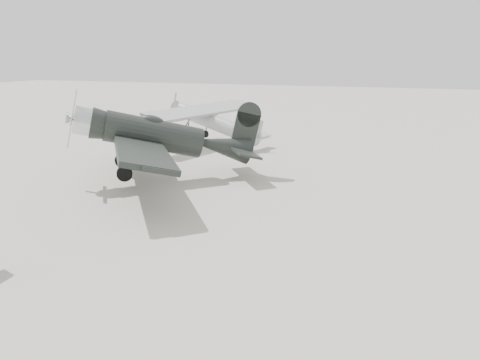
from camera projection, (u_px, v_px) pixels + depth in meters
The scene contains 3 objects.
ground at pixel (208, 223), 17.99m from camera, with size 160.00×160.00×0.00m, color #A49F91.
lowwing_monoplane at pixel (163, 137), 23.53m from camera, with size 10.83×12.05×4.28m.
highwing_monoplane at pixel (211, 118), 33.00m from camera, with size 7.82×10.91×3.09m.
Camera 1 is at (6.69, -15.60, 6.30)m, focal length 35.00 mm.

